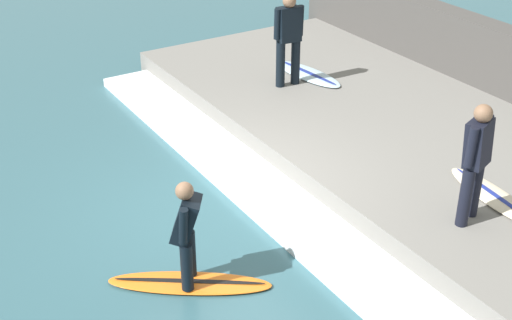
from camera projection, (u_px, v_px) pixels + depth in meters
The scene contains 9 objects.
ground_plane at pixel (228, 212), 10.02m from camera, with size 28.00×28.00×0.00m, color #335B66.
concrete_ledge at pixel (406, 142), 11.45m from camera, with size 4.40×11.08×0.44m, color slate.
wave_foam_crest at pixel (267, 195), 10.29m from camera, with size 0.92×10.52×0.16m, color silver.
surfboard_riding at pixel (190, 283), 8.58m from camera, with size 1.89×1.50×0.07m.
surfer_riding at pixel (187, 228), 8.20m from camera, with size 0.51×0.51×1.37m.
surfer_waiting_near at pixel (476, 157), 8.63m from camera, with size 0.52×0.37×1.59m.
surfboard_waiting_near at pixel (494, 196), 9.49m from camera, with size 0.66×1.75×0.07m.
surfer_waiting_far at pixel (289, 35), 12.52m from camera, with size 0.57×0.31×1.66m.
surfboard_waiting_far at pixel (308, 74), 13.35m from camera, with size 0.72×1.71×0.07m.
Camera 1 is at (-4.10, -7.40, 5.44)m, focal length 50.00 mm.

